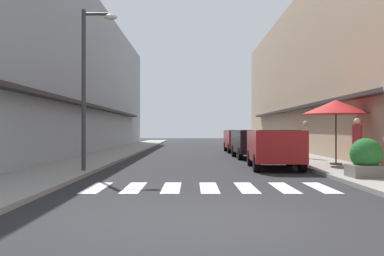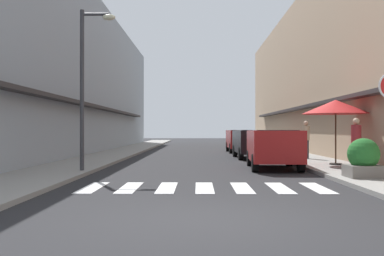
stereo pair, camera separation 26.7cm
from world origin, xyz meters
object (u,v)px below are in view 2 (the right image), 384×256
at_px(planter_corner, 364,159).
at_px(pedestrian_walking_near, 356,142).
at_px(parked_car_mid, 253,141).
at_px(parked_car_far, 241,138).
at_px(parked_car_near, 273,145).
at_px(cafe_umbrella, 336,107).
at_px(street_lamp, 88,72).
at_px(pedestrian_walking_far, 306,139).

distance_m(planter_corner, pedestrian_walking_near, 2.70).
bearing_deg(planter_corner, pedestrian_walking_near, 74.95).
height_order(parked_car_mid, parked_car_far, same).
height_order(parked_car_near, pedestrian_walking_near, pedestrian_walking_near).
xyz_separation_m(cafe_umbrella, pedestrian_walking_near, (0.07, -2.07, -1.31)).
bearing_deg(parked_car_far, parked_car_near, -90.00).
relative_size(street_lamp, planter_corner, 4.81).
height_order(parked_car_near, pedestrian_walking_far, pedestrian_walking_far).
relative_size(parked_car_mid, pedestrian_walking_near, 2.38).
bearing_deg(parked_car_mid, pedestrian_walking_far, -41.43).
xyz_separation_m(parked_car_far, planter_corner, (1.88, -16.60, -0.28)).
bearing_deg(planter_corner, pedestrian_walking_far, 87.45).
xyz_separation_m(parked_car_mid, street_lamp, (-6.55, -8.29, 2.48)).
height_order(parked_car_near, parked_car_far, same).
bearing_deg(planter_corner, parked_car_near, 114.58).
relative_size(street_lamp, pedestrian_walking_near, 3.06).
bearing_deg(parked_car_mid, cafe_umbrella, -66.40).
xyz_separation_m(street_lamp, cafe_umbrella, (9.05, 2.55, -1.05)).
bearing_deg(parked_car_far, planter_corner, -83.54).
height_order(parked_car_near, cafe_umbrella, cafe_umbrella).
bearing_deg(pedestrian_walking_near, parked_car_near, -23.48).
xyz_separation_m(street_lamp, pedestrian_walking_near, (9.12, 0.48, -2.36)).
distance_m(planter_corner, pedestrian_walking_far, 8.42).
distance_m(parked_car_near, cafe_umbrella, 2.94).
relative_size(cafe_umbrella, pedestrian_walking_far, 1.47).
bearing_deg(parked_car_near, parked_car_mid, 90.00).
xyz_separation_m(parked_car_near, pedestrian_walking_far, (2.25, 4.29, 0.14)).
height_order(parked_car_far, cafe_umbrella, cafe_umbrella).
xyz_separation_m(parked_car_far, cafe_umbrella, (2.51, -11.95, 1.44)).
distance_m(street_lamp, cafe_umbrella, 9.46).
relative_size(parked_car_far, planter_corner, 3.74).
bearing_deg(cafe_umbrella, street_lamp, -164.27).
height_order(parked_car_mid, planter_corner, parked_car_mid).
bearing_deg(pedestrian_walking_near, street_lamp, 10.24).
relative_size(parked_car_near, cafe_umbrella, 1.61).
relative_size(parked_car_mid, planter_corner, 3.74).
relative_size(cafe_umbrella, pedestrian_walking_near, 1.48).
height_order(street_lamp, planter_corner, street_lamp).
distance_m(parked_car_mid, pedestrian_walking_near, 8.22).
height_order(cafe_umbrella, pedestrian_walking_near, cafe_umbrella).
height_order(parked_car_mid, cafe_umbrella, cafe_umbrella).
bearing_deg(planter_corner, cafe_umbrella, 82.34).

